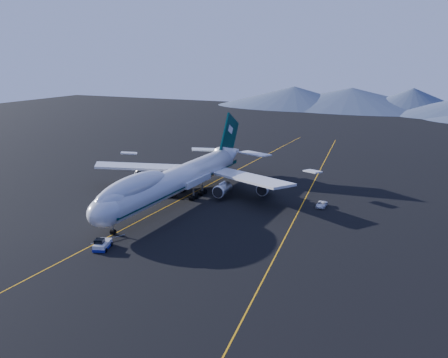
% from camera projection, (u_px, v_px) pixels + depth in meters
% --- Properties ---
extents(ground, '(500.00, 500.00, 0.00)m').
position_uv_depth(ground, '(177.00, 201.00, 127.69)').
color(ground, black).
rests_on(ground, ground).
extents(taxiway_line_main, '(0.25, 220.00, 0.01)m').
position_uv_depth(taxiway_line_main, '(177.00, 201.00, 127.69)').
color(taxiway_line_main, orange).
rests_on(taxiway_line_main, ground).
extents(taxiway_line_side, '(28.08, 198.09, 0.01)m').
position_uv_depth(taxiway_line_side, '(302.00, 205.00, 124.19)').
color(taxiway_line_side, orange).
rests_on(taxiway_line_side, ground).
extents(boeing_747, '(59.62, 72.43, 19.37)m').
position_uv_depth(boeing_747, '(177.00, 179.00, 126.29)').
color(boeing_747, silver).
rests_on(boeing_747, ground).
extents(pushback_tug, '(3.93, 5.41, 2.12)m').
position_uv_depth(pushback_tug, '(103.00, 245.00, 96.64)').
color(pushback_tug, silver).
rests_on(pushback_tug, ground).
extents(service_van, '(2.37, 4.85, 1.33)m').
position_uv_depth(service_van, '(322.00, 204.00, 122.80)').
color(service_van, white).
rests_on(service_van, ground).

